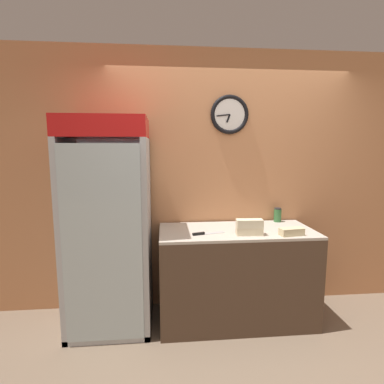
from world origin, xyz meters
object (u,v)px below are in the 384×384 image
at_px(beverage_cooler, 109,215).
at_px(sandwich_stack_middle, 250,223).
at_px(condiment_jar, 278,215).
at_px(sandwich_stack_bottom, 249,231).
at_px(sandwich_flat_left, 292,232).
at_px(chefs_knife, 204,233).

distance_m(beverage_cooler, sandwich_stack_middle, 1.31).
xyz_separation_m(beverage_cooler, condiment_jar, (1.72, 0.22, -0.08)).
height_order(beverage_cooler, sandwich_stack_bottom, beverage_cooler).
bearing_deg(beverage_cooler, sandwich_flat_left, -10.01).
xyz_separation_m(sandwich_flat_left, condiment_jar, (0.06, 0.51, 0.04)).
distance_m(sandwich_stack_bottom, condiment_jar, 0.64).
xyz_separation_m(sandwich_stack_middle, condiment_jar, (0.44, 0.46, -0.03)).
bearing_deg(condiment_jar, chefs_knife, -154.61).
bearing_deg(sandwich_flat_left, chefs_knife, 172.28).
bearing_deg(sandwich_stack_bottom, sandwich_flat_left, -7.43).
bearing_deg(beverage_cooler, condiment_jar, 7.12).
xyz_separation_m(sandwich_stack_bottom, chefs_knife, (-0.41, 0.06, -0.03)).
xyz_separation_m(sandwich_stack_bottom, sandwich_stack_middle, (0.00, 0.00, 0.07)).
distance_m(sandwich_flat_left, condiment_jar, 0.51).
xyz_separation_m(sandwich_stack_bottom, condiment_jar, (0.44, 0.46, 0.04)).
bearing_deg(sandwich_stack_middle, sandwich_stack_bottom, 0.00).
bearing_deg(sandwich_stack_middle, beverage_cooler, 169.25).
xyz_separation_m(sandwich_stack_middle, sandwich_flat_left, (0.38, -0.05, -0.07)).
bearing_deg(chefs_knife, beverage_cooler, 167.98).
relative_size(sandwich_flat_left, condiment_jar, 1.51).
height_order(sandwich_stack_middle, sandwich_flat_left, sandwich_stack_middle).
height_order(sandwich_stack_bottom, sandwich_stack_middle, sandwich_stack_middle).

